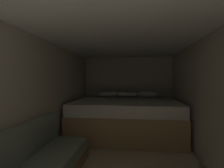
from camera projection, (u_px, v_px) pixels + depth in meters
wall_back at (127, 91)px, 5.38m from camera, size 2.69×0.05×2.02m
wall_left at (34, 102)px, 2.76m from camera, size 0.05×5.57×2.02m
wall_right at (217, 105)px, 2.43m from camera, size 0.05×5.57×2.02m
ceiling_slab at (120, 31)px, 2.57m from camera, size 2.69×5.57×0.05m
bed at (126, 117)px, 4.39m from camera, size 2.47×1.91×1.03m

